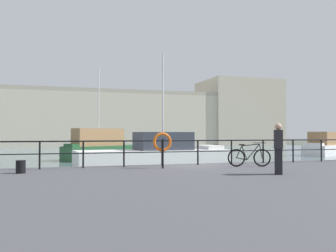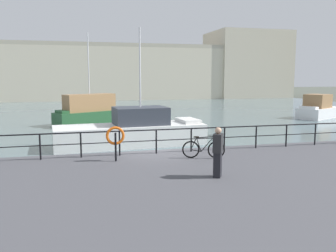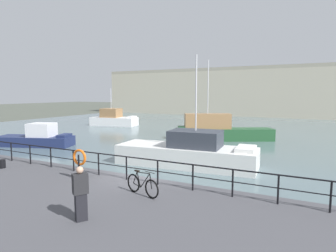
{
  "view_description": "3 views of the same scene",
  "coord_description": "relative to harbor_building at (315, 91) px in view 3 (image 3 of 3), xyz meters",
  "views": [
    {
      "loc": [
        -5.86,
        -15.1,
        2.31
      ],
      "look_at": [
        0.05,
        3.97,
        2.74
      ],
      "focal_mm": 38.3,
      "sensor_mm": 36.0,
      "label": 1
    },
    {
      "loc": [
        -3.29,
        -15.62,
        4.3
      ],
      "look_at": [
        0.82,
        0.63,
        1.97
      ],
      "focal_mm": 37.73,
      "sensor_mm": 36.0,
      "label": 2
    },
    {
      "loc": [
        7.32,
        -11.16,
        4.83
      ],
      "look_at": [
        -0.11,
        3.48,
        2.97
      ],
      "focal_mm": 30.72,
      "sensor_mm": 36.0,
      "label": 3
    }
  ],
  "objects": [
    {
      "name": "quay_promenade",
      "position": [
        -7.35,
        -61.18,
        -4.85
      ],
      "size": [
        56.0,
        13.0,
        0.97
      ],
      "primitive_type": "cube",
      "color": "#47474C",
      "rests_on": "ground_plane"
    },
    {
      "name": "standing_person",
      "position": [
        -6.21,
        -59.54,
        -3.5
      ],
      "size": [
        0.47,
        0.52,
        1.69
      ],
      "rotation": [
        0.0,
        0.0,
        2.58
      ],
      "color": "black",
      "rests_on": "quay_promenade"
    },
    {
      "name": "harbor_building",
      "position": [
        0.0,
        0.0,
        0.0
      ],
      "size": [
        79.01,
        12.58,
        13.68
      ],
      "color": "beige",
      "rests_on": "ground_plane"
    },
    {
      "name": "moored_harbor_tender",
      "position": [
        -27.17,
        -30.71,
        -4.36
      ],
      "size": [
        7.27,
        4.07,
        5.6
      ],
      "rotation": [
        0.0,
        0.0,
        0.19
      ],
      "color": "white",
      "rests_on": "water_basin"
    },
    {
      "name": "mooring_bollard",
      "position": [
        -14.38,
        -56.7,
        -4.15
      ],
      "size": [
        0.32,
        0.32,
        0.44
      ],
      "primitive_type": "cylinder",
      "color": "black",
      "rests_on": "quay_promenade"
    },
    {
      "name": "life_ring_stand",
      "position": [
        -9.29,
        -56.39,
        -3.39
      ],
      "size": [
        0.75,
        0.16,
        1.4
      ],
      "color": "black",
      "rests_on": "quay_promenade"
    },
    {
      "name": "parked_bicycle",
      "position": [
        -5.72,
        -56.81,
        -3.98
      ],
      "size": [
        1.71,
        0.57,
        0.98
      ],
      "rotation": [
        0.0,
        0.0,
        -0.29
      ],
      "color": "black",
      "rests_on": "quay_promenade"
    },
    {
      "name": "quay_railing",
      "position": [
        -7.41,
        -55.43,
        -3.63
      ],
      "size": [
        22.55,
        0.07,
        1.08
      ],
      "color": "black",
      "rests_on": "quay_promenade"
    },
    {
      "name": "moored_green_narrowboat",
      "position": [
        -8.66,
        -37.19,
        -4.29
      ],
      "size": [
        9.71,
        6.52,
        8.21
      ],
      "rotation": [
        0.0,
        0.0,
        3.64
      ],
      "color": "#23512D",
      "rests_on": "water_basin"
    },
    {
      "name": "moored_red_daysailer",
      "position": [
        -7.38,
        -48.35,
        -4.43
      ],
      "size": [
        9.56,
        3.68,
        7.31
      ],
      "rotation": [
        0.0,
        0.0,
        0.08
      ],
      "color": "white",
      "rests_on": "water_basin"
    },
    {
      "name": "water_basin",
      "position": [
        -7.35,
        -24.48,
        -5.33
      ],
      "size": [
        80.0,
        60.0,
        0.01
      ],
      "primitive_type": "cube",
      "color": "slate",
      "rests_on": "ground_plane"
    },
    {
      "name": "ground_plane",
      "position": [
        -7.35,
        -54.68,
        -5.33
      ],
      "size": [
        240.0,
        240.0,
        0.0
      ],
      "primitive_type": "plane",
      "color": "#4C5147"
    },
    {
      "name": "moored_white_yacht",
      "position": [
        -22.7,
        -47.94,
        -4.59
      ],
      "size": [
        7.24,
        4.38,
        2.12
      ],
      "rotation": [
        0.0,
        0.0,
        0.34
      ],
      "color": "navy",
      "rests_on": "water_basin"
    }
  ]
}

